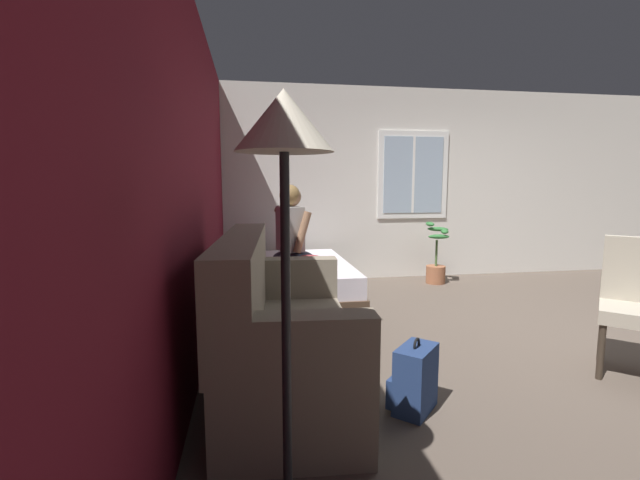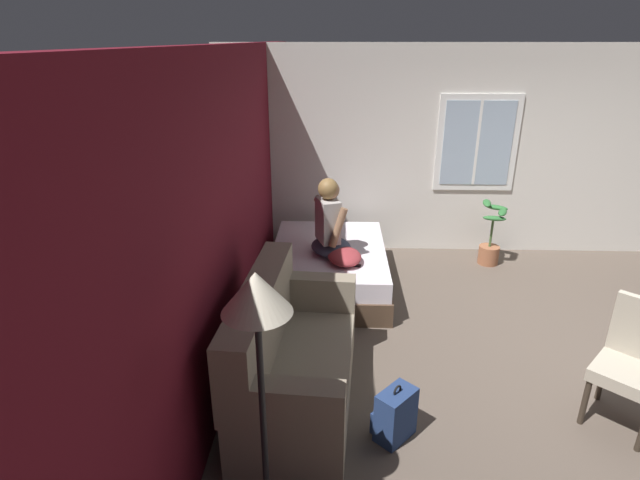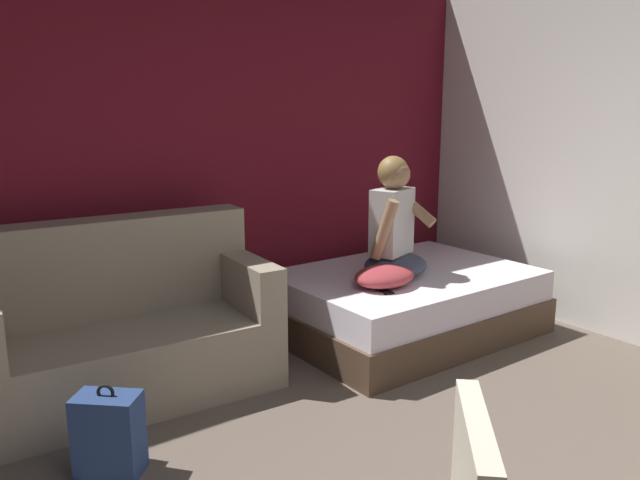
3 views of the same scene
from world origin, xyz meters
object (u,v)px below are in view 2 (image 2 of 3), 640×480
object	(u,v)px
person_seated	(330,224)
floor_lamp	(258,321)
throw_pillow	(345,256)
potted_plant	(490,242)
couch	(290,360)
cell_phone	(354,265)
backpack	(395,415)
side_chair	(635,361)
bed	(329,267)

from	to	relation	value
person_seated	floor_lamp	bearing A→B (deg)	174.07
person_seated	throw_pillow	xyz separation A→B (m)	(-0.23, -0.17, -0.29)
floor_lamp	potted_plant	xyz separation A→B (m)	(3.89, -2.38, -1.13)
couch	cell_phone	xyz separation A→B (m)	(1.59, -0.55, 0.09)
backpack	side_chair	bearing A→B (deg)	-82.13
throw_pillow	potted_plant	distance (m)	2.20
person_seated	cell_phone	distance (m)	0.55
side_chair	floor_lamp	distance (m)	2.93
bed	couch	distance (m)	2.08
couch	person_seated	world-z (taller)	person_seated
person_seated	side_chair	bearing A→B (deg)	-131.58
backpack	floor_lamp	distance (m)	1.67
side_chair	cell_phone	bearing A→B (deg)	49.76
person_seated	backpack	xyz separation A→B (m)	(-2.27, -0.51, -0.64)
bed	backpack	bearing A→B (deg)	-167.80
floor_lamp	potted_plant	size ratio (longest dim) A/B	2.00
backpack	person_seated	bearing A→B (deg)	12.74
floor_lamp	potted_plant	world-z (taller)	floor_lamp
potted_plant	person_seated	bearing A→B (deg)	112.35
couch	side_chair	bearing A→B (deg)	-92.63
side_chair	person_seated	distance (m)	3.07
bed	floor_lamp	world-z (taller)	floor_lamp
cell_phone	potted_plant	bearing A→B (deg)	-45.74
side_chair	floor_lamp	size ratio (longest dim) A/B	0.58
bed	person_seated	size ratio (longest dim) A/B	2.14
side_chair	backpack	size ratio (longest dim) A/B	2.14
couch	cell_phone	distance (m)	1.68
bed	backpack	distance (m)	2.48
couch	floor_lamp	xyz separation A→B (m)	(-1.13, 0.03, 1.04)
cell_phone	floor_lamp	distance (m)	2.93
couch	side_chair	xyz separation A→B (m)	(-0.12, -2.57, 0.14)
side_chair	backpack	bearing A→B (deg)	97.87
person_seated	throw_pillow	size ratio (longest dim) A/B	1.82
backpack	floor_lamp	size ratio (longest dim) A/B	0.27
floor_lamp	person_seated	bearing A→B (deg)	-5.93
person_seated	backpack	bearing A→B (deg)	-167.26
cell_phone	potted_plant	size ratio (longest dim) A/B	0.17
couch	person_seated	size ratio (longest dim) A/B	2.00
cell_phone	floor_lamp	size ratio (longest dim) A/B	0.08
side_chair	cell_phone	size ratio (longest dim) A/B	6.81
side_chair	floor_lamp	world-z (taller)	floor_lamp
bed	throw_pillow	bearing A→B (deg)	-155.38
side_chair	couch	bearing A→B (deg)	87.37
cell_phone	floor_lamp	xyz separation A→B (m)	(-2.71, 0.59, 0.94)
bed	side_chair	world-z (taller)	side_chair
side_chair	potted_plant	bearing A→B (deg)	4.36
bed	throw_pillow	distance (m)	0.53
cell_phone	throw_pillow	bearing A→B (deg)	60.84
bed	person_seated	bearing A→B (deg)	-176.22
potted_plant	side_chair	bearing A→B (deg)	-175.64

